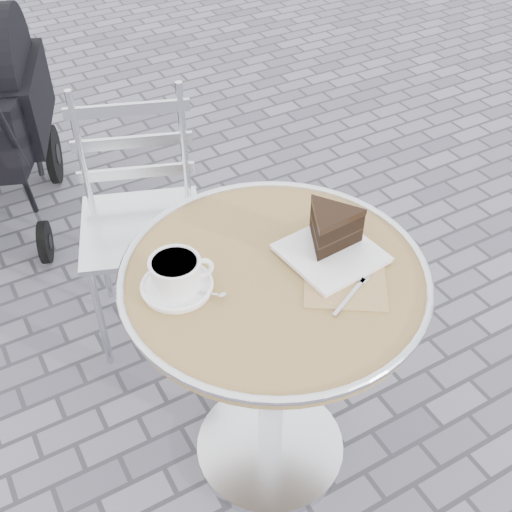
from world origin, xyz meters
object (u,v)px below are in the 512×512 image
cake_plate_set (332,234)px  bistro_chair (138,190)px  cafe_table (273,322)px  cappuccino_set (177,276)px

cake_plate_set → bistro_chair: (-0.22, 0.74, -0.26)m
cafe_table → cake_plate_set: cake_plate_set is taller
cafe_table → bistro_chair: 0.75m
cafe_table → bistro_chair: (-0.07, 0.74, -0.04)m
cafe_table → cappuccino_set: size_ratio=4.42×
cafe_table → bistro_chair: bearing=95.1°
cappuccino_set → cake_plate_set: (0.37, -0.06, 0.01)m
cappuccino_set → cafe_table: bearing=-4.2°
cafe_table → cake_plate_set: 0.27m
cafe_table → bistro_chair: bistro_chair is taller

